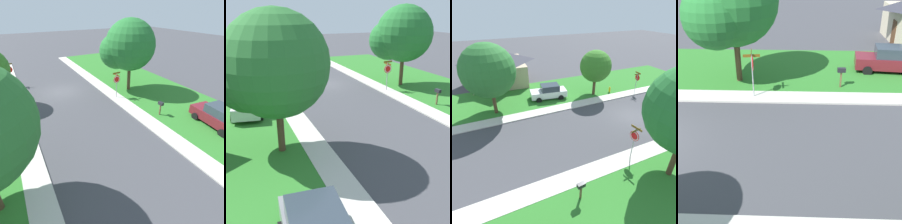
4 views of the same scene
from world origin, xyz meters
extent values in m
plane|color=#424247|center=(0.00, 0.00, 0.00)|extent=(120.00, 120.00, 0.00)
cube|color=beige|center=(4.70, 12.00, 0.05)|extent=(1.40, 56.00, 0.10)
cube|color=#2D7528|center=(9.40, 12.00, 0.04)|extent=(8.00, 56.00, 0.08)
cube|color=beige|center=(-4.70, 12.00, 0.05)|extent=(1.40, 56.00, 0.10)
cylinder|color=#9E9EA3|center=(4.60, -4.53, 1.30)|extent=(0.07, 0.07, 2.60)
cylinder|color=red|center=(4.60, -4.58, 2.05)|extent=(0.76, 0.08, 0.76)
cylinder|color=white|center=(4.60, -4.59, 2.05)|extent=(0.67, 0.05, 0.67)
cylinder|color=red|center=(4.60, -4.60, 2.05)|extent=(0.55, 0.04, 0.55)
cube|color=brown|center=(4.60, -4.53, 2.69)|extent=(0.92, 0.08, 0.16)
cube|color=brown|center=(4.60, -4.53, 2.50)|extent=(0.08, 0.92, 0.16)
cylinder|color=#9E9EA3|center=(-4.70, 4.41, 1.30)|extent=(0.07, 0.07, 2.60)
cylinder|color=red|center=(-4.71, 4.46, 2.05)|extent=(0.76, 0.12, 0.76)
cylinder|color=white|center=(-4.71, 4.48, 2.05)|extent=(0.66, 0.08, 0.67)
cylinder|color=red|center=(-4.71, 4.48, 2.05)|extent=(0.54, 0.07, 0.55)
cube|color=brown|center=(-4.70, 4.41, 2.69)|extent=(0.92, 0.13, 0.16)
cube|color=brown|center=(-4.70, 4.41, 2.50)|extent=(0.13, 0.92, 0.16)
cube|color=white|center=(7.66, 6.34, 0.70)|extent=(2.40, 4.51, 0.76)
cube|color=#2D3842|center=(7.63, 6.15, 1.42)|extent=(1.89, 2.31, 0.68)
cylinder|color=black|center=(6.96, 7.79, 0.32)|extent=(0.33, 0.67, 0.64)
cylinder|color=black|center=(8.74, 7.53, 0.32)|extent=(0.33, 0.67, 0.64)
cylinder|color=black|center=(6.58, 5.15, 0.32)|extent=(0.33, 0.67, 0.64)
cylinder|color=black|center=(8.36, 4.89, 0.32)|extent=(0.33, 0.67, 0.64)
cylinder|color=#4C3823|center=(6.30, 0.72, 1.19)|extent=(0.36, 0.36, 2.38)
sphere|color=#347524|center=(6.30, 0.72, 3.70)|extent=(3.77, 3.77, 3.77)
sphere|color=#347524|center=(7.15, 0.16, 3.23)|extent=(2.64, 2.64, 2.64)
cylinder|color=#4C3823|center=(6.48, 12.70, 1.39)|extent=(0.36, 0.36, 2.79)
sphere|color=#2A6C2E|center=(6.48, 12.70, 4.61)|extent=(5.21, 5.21, 5.21)
sphere|color=#2A6C2E|center=(7.66, 11.91, 3.96)|extent=(3.65, 3.65, 3.65)
cylinder|color=#4C3823|center=(-7.04, 3.16, 1.57)|extent=(0.36, 0.36, 3.13)
cube|color=tan|center=(16.22, 10.91, 1.50)|extent=(8.91, 7.80, 3.00)
pyramid|color=#33333D|center=(16.22, 10.91, 3.80)|extent=(9.55, 8.45, 1.60)
cube|color=#51331E|center=(16.48, 14.52, 1.05)|extent=(1.00, 0.13, 2.10)
cylinder|color=gold|center=(5.95, -1.51, 0.35)|extent=(0.22, 0.22, 0.70)
sphere|color=gold|center=(5.95, -1.51, 0.72)|extent=(0.22, 0.22, 0.22)
cylinder|color=gold|center=(5.81, -1.51, 0.45)|extent=(0.10, 0.08, 0.08)
cylinder|color=gold|center=(6.09, -1.51, 0.45)|extent=(0.10, 0.08, 0.08)
cube|color=brown|center=(-6.19, 9.50, 0.53)|extent=(0.10, 0.10, 1.05)
cube|color=black|center=(-6.19, 9.50, 1.18)|extent=(0.27, 0.50, 0.26)
camera|label=1|loc=(4.56, 20.24, 8.49)|focal=30.41mm
camera|label=2|loc=(8.57, 26.07, 7.02)|focal=45.01mm
camera|label=3|loc=(-12.31, 13.36, 10.00)|focal=30.13mm
camera|label=4|loc=(10.80, 7.07, 7.74)|focal=48.42mm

